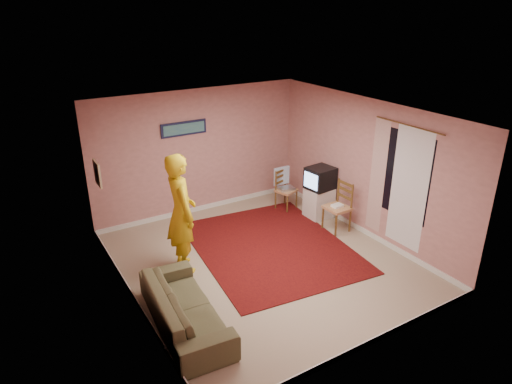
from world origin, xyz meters
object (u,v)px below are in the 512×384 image
tv_cabinet (319,203)px  crt_tv (320,178)px  sofa (185,307)px  chair_a (286,186)px  person (181,213)px  chair_b (338,202)px

tv_cabinet → crt_tv: bearing=-174.2°
crt_tv → sofa: (-3.74, -1.77, -0.57)m
tv_cabinet → sofa: tv_cabinet is taller
crt_tv → chair_a: size_ratio=1.17×
tv_cabinet → person: 3.26m
chair_a → person: person is taller
sofa → tv_cabinet: bearing=-59.9°
person → crt_tv: bearing=-78.1°
person → sofa: bearing=162.6°
chair_b → tv_cabinet: bearing=170.6°
tv_cabinet → person: person is taller
sofa → person: size_ratio=0.99×
crt_tv → chair_a: 0.84m
tv_cabinet → chair_b: (-0.09, -0.66, 0.28)m
chair_b → person: 3.12m
chair_b → person: bearing=-97.3°
tv_cabinet → chair_b: 0.72m
tv_cabinet → crt_tv: 0.54m
sofa → chair_a: bearing=-49.4°
chair_a → person: 3.05m
crt_tv → chair_a: bearing=110.5°
tv_cabinet → sofa: (-3.75, -1.77, -0.03)m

